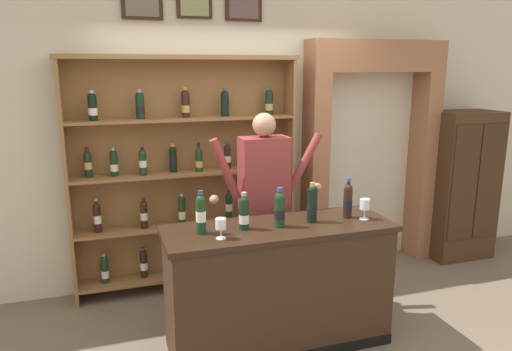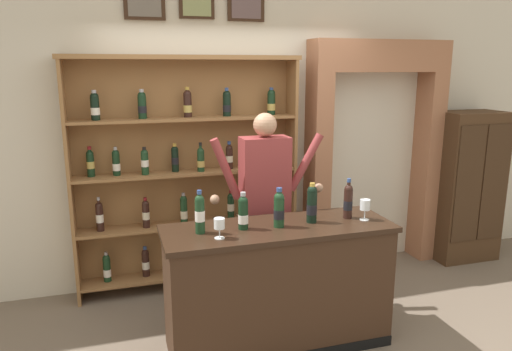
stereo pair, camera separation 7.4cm
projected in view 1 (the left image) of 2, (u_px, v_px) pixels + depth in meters
name	position (u px, v px, depth m)	size (l,w,h in m)	color
ground_plane	(279.00, 343.00, 3.76)	(14.00, 14.00, 0.02)	#6B5B4C
back_wall	(229.00, 114.00, 4.72)	(12.00, 0.19, 3.31)	beige
wine_shelf	(185.00, 169.00, 4.49)	(2.14, 0.30, 2.22)	olive
archway_doorway	(367.00, 140.00, 5.11)	(1.49, 0.45, 2.38)	#9E6647
side_cabinet	(461.00, 185.00, 5.32)	(0.71, 0.47, 1.65)	#422B19
tasting_counter	(279.00, 286.00, 3.64)	(1.72, 0.59, 0.96)	#382316
shopkeeper	(264.00, 191.00, 4.06)	(1.01, 0.22, 1.75)	#2D3347
tasting_bottle_rosso	(201.00, 213.00, 3.34)	(0.07, 0.07, 0.31)	#19381E
tasting_bottle_riserva	(244.00, 212.00, 3.44)	(0.07, 0.07, 0.28)	black
tasting_bottle_brunello	(280.00, 209.00, 3.49)	(0.08, 0.08, 0.30)	#19381E
tasting_bottle_prosecco	(312.00, 203.00, 3.60)	(0.08, 0.08, 0.31)	black
tasting_bottle_super_tuscan	(348.00, 200.00, 3.70)	(0.07, 0.07, 0.32)	black
wine_glass_spare	(365.00, 205.00, 3.67)	(0.08, 0.08, 0.16)	silver
wine_glass_left	(221.00, 225.00, 3.25)	(0.08, 0.08, 0.15)	silver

